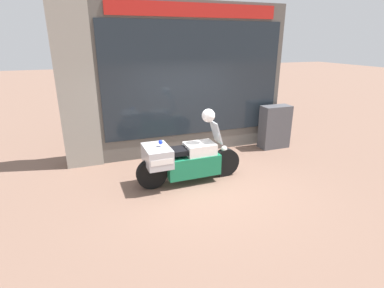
{
  "coord_description": "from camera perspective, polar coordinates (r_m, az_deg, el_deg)",
  "views": [
    {
      "loc": [
        -2.39,
        -5.46,
        2.93
      ],
      "look_at": [
        -0.16,
        0.62,
        0.68
      ],
      "focal_mm": 28.0,
      "sensor_mm": 36.0,
      "label": 1
    }
  ],
  "objects": [
    {
      "name": "white_helmet",
      "position": [
        6.27,
        3.13,
        5.43
      ],
      "size": [
        0.28,
        0.28,
        0.28
      ],
      "primitive_type": "sphere",
      "color": "white",
      "rests_on": "paramedic_motorcycle"
    },
    {
      "name": "paramedic_motorcycle",
      "position": [
        6.35,
        -1.65,
        -3.07
      ],
      "size": [
        2.34,
        0.78,
        1.3
      ],
      "rotation": [
        0.0,
        0.0,
        0.02
      ],
      "color": "black",
      "rests_on": "ground"
    },
    {
      "name": "shop_building",
      "position": [
        7.78,
        -5.2,
        11.71
      ],
      "size": [
        5.84,
        0.55,
        3.84
      ],
      "color": "#56514C",
      "rests_on": "ground"
    },
    {
      "name": "utility_cabinet",
      "position": [
        8.8,
        15.49,
        3.16
      ],
      "size": [
        0.83,
        0.41,
        1.21
      ],
      "primitive_type": "cube",
      "color": "#4C4C51",
      "rests_on": "ground"
    },
    {
      "name": "ground_plane",
      "position": [
        6.64,
        3.15,
        -7.02
      ],
      "size": [
        60.0,
        60.0,
        0.0
      ],
      "primitive_type": "plane",
      "color": "#7A5B4C"
    },
    {
      "name": "window_display",
      "position": [
        8.34,
        -0.09,
        2.12
      ],
      "size": [
        4.55,
        0.3,
        2.03
      ],
      "color": "slate",
      "rests_on": "ground"
    }
  ]
}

